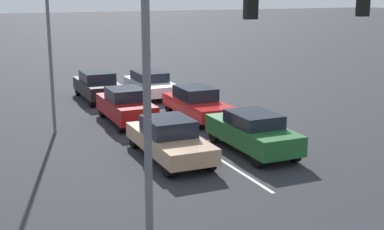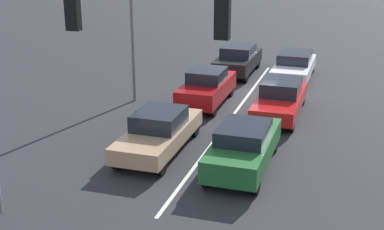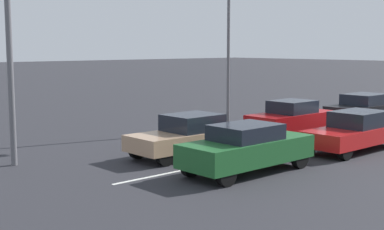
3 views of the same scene
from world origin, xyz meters
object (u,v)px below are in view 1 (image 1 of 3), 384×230
car_black_midlane_third (98,85)px  traffic_signal_gantry (242,36)px  car_tan_midlane_front (169,139)px  car_white_leftlane_third (151,83)px  car_darkgreen_leftlane_front (252,131)px  car_maroon_midlane_second (126,106)px  street_lamp_right_shoulder (53,22)px  car_red_leftlane_second (197,103)px

car_black_midlane_third → traffic_signal_gantry: 17.39m
car_tan_midlane_front → traffic_signal_gantry: traffic_signal_gantry is taller
traffic_signal_gantry → car_white_leftlane_third: bearing=-101.5°
car_darkgreen_leftlane_front → car_maroon_midlane_second: bearing=-63.8°
car_maroon_midlane_second → traffic_signal_gantry: bearing=88.7°
car_white_leftlane_third → traffic_signal_gantry: 17.63m
street_lamp_right_shoulder → traffic_signal_gantry: bearing=105.2°
car_darkgreen_leftlane_front → car_red_leftlane_second: bearing=-93.1°
street_lamp_right_shoulder → car_red_leftlane_second: bearing=-179.5°
car_darkgreen_leftlane_front → car_maroon_midlane_second: 6.95m
car_tan_midlane_front → traffic_signal_gantry: 6.85m
car_maroon_midlane_second → car_black_midlane_third: 5.71m
car_tan_midlane_front → car_maroon_midlane_second: bearing=-91.1°
street_lamp_right_shoulder → car_white_leftlane_third: bearing=-136.0°
car_black_midlane_third → traffic_signal_gantry: bearing=88.7°
car_darkgreen_leftlane_front → street_lamp_right_shoulder: (6.21, -5.72, 3.89)m
car_darkgreen_leftlane_front → street_lamp_right_shoulder: bearing=-42.6°
car_red_leftlane_second → car_black_midlane_third: 6.97m
car_darkgreen_leftlane_front → traffic_signal_gantry: 7.23m
car_red_leftlane_second → car_white_leftlane_third: (0.20, -6.04, -0.01)m
car_red_leftlane_second → car_darkgreen_leftlane_front: bearing=86.9°
car_darkgreen_leftlane_front → car_maroon_midlane_second: size_ratio=1.07×
car_maroon_midlane_second → street_lamp_right_shoulder: (3.15, 0.52, 3.87)m
car_red_leftlane_second → car_white_leftlane_third: bearing=-88.1°
car_maroon_midlane_second → car_white_leftlane_third: (-3.18, -5.58, -0.09)m
car_maroon_midlane_second → car_white_leftlane_third: bearing=-119.6°
car_white_leftlane_third → traffic_signal_gantry: (3.43, 16.79, 4.13)m
car_darkgreen_leftlane_front → car_tan_midlane_front: bearing=-9.0°
car_darkgreen_leftlane_front → street_lamp_right_shoulder: street_lamp_right_shoulder is taller
car_red_leftlane_second → car_black_midlane_third: bearing=-62.1°
car_darkgreen_leftlane_front → car_red_leftlane_second: 5.79m
car_white_leftlane_third → car_black_midlane_third: car_black_midlane_third is taller
car_tan_midlane_front → car_maroon_midlane_second: (-0.11, -5.73, 0.07)m
car_tan_midlane_front → traffic_signal_gantry: size_ratio=0.54×
car_maroon_midlane_second → car_darkgreen_leftlane_front: bearing=116.2°
car_tan_midlane_front → car_white_leftlane_third: (-3.29, -11.32, -0.02)m
traffic_signal_gantry → car_tan_midlane_front: bearing=-91.5°
car_tan_midlane_front → street_lamp_right_shoulder: street_lamp_right_shoulder is taller
car_tan_midlane_front → car_black_midlane_third: 11.44m
car_darkgreen_leftlane_front → traffic_signal_gantry: bearing=56.3°
car_darkgreen_leftlane_front → car_red_leftlane_second: car_darkgreen_leftlane_front is taller
car_tan_midlane_front → street_lamp_right_shoulder: size_ratio=0.59×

